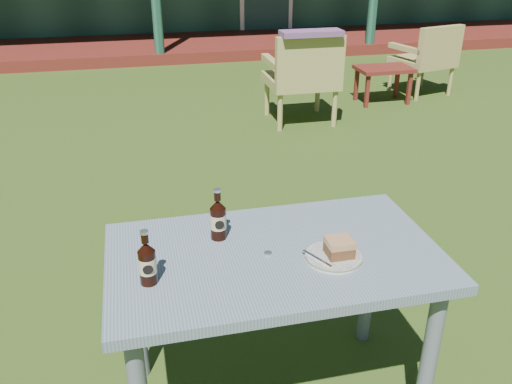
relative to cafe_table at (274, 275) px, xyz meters
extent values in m
plane|color=#334916|center=(0.00, 1.60, -0.62)|extent=(80.00, 80.00, 0.00)
cube|color=#5E1D16|center=(0.00, 7.20, -0.54)|extent=(15.00, 1.80, 0.16)
cube|color=slate|center=(0.00, 0.00, 0.08)|extent=(1.20, 0.70, 0.04)
cylinder|color=slate|center=(0.52, -0.27, -0.28)|extent=(0.06, 0.06, 0.68)
cylinder|color=slate|center=(-0.52, 0.27, -0.28)|extent=(0.06, 0.06, 0.68)
cylinder|color=slate|center=(0.52, 0.27, -0.28)|extent=(0.06, 0.06, 0.68)
cylinder|color=silver|center=(0.19, -0.09, 0.11)|extent=(0.20, 0.20, 0.01)
cylinder|color=olive|center=(0.19, -0.09, 0.11)|extent=(0.20, 0.20, 0.00)
cube|color=#52311A|center=(0.21, -0.09, 0.14)|extent=(0.09, 0.08, 0.04)
cube|color=#A7784A|center=(0.21, -0.09, 0.17)|extent=(0.09, 0.09, 0.02)
cube|color=silver|center=(0.13, -0.10, 0.12)|extent=(0.07, 0.13, 0.00)
cylinder|color=black|center=(-0.18, 0.15, 0.16)|extent=(0.06, 0.06, 0.12)
cone|color=black|center=(-0.18, 0.15, 0.24)|extent=(0.06, 0.06, 0.03)
cylinder|color=black|center=(-0.18, 0.15, 0.28)|extent=(0.02, 0.02, 0.03)
cylinder|color=silver|center=(-0.18, 0.15, 0.30)|extent=(0.03, 0.03, 0.01)
cylinder|color=#C3B78A|center=(-0.18, 0.15, 0.17)|extent=(0.06, 0.06, 0.06)
cylinder|color=black|center=(-0.18, 0.12, 0.17)|extent=(0.03, 0.00, 0.03)
cylinder|color=black|center=(-0.45, -0.09, 0.16)|extent=(0.06, 0.06, 0.12)
cone|color=black|center=(-0.45, -0.09, 0.24)|extent=(0.06, 0.06, 0.03)
cylinder|color=black|center=(-0.45, -0.09, 0.27)|extent=(0.02, 0.02, 0.03)
cylinder|color=silver|center=(-0.45, -0.09, 0.29)|extent=(0.03, 0.03, 0.01)
cylinder|color=#C3B78A|center=(-0.45, -0.09, 0.17)|extent=(0.06, 0.06, 0.06)
cylinder|color=black|center=(-0.45, -0.11, 0.17)|extent=(0.03, 0.00, 0.03)
cylinder|color=silver|center=(-0.03, -0.01, 0.11)|extent=(0.03, 0.03, 0.01)
cube|color=#A09550|center=(1.20, 3.49, -0.21)|extent=(0.66, 0.62, 0.09)
cube|color=#A09550|center=(1.20, 3.22, 0.06)|extent=(0.66, 0.08, 0.43)
cube|color=#A09550|center=(1.49, 3.51, -0.02)|extent=(0.07, 0.58, 0.06)
cube|color=#A09550|center=(0.91, 3.51, -0.02)|extent=(0.07, 0.58, 0.06)
cylinder|color=#A09550|center=(1.48, 3.75, -0.44)|extent=(0.05, 0.05, 0.37)
cylinder|color=#A09550|center=(0.92, 3.75, -0.44)|extent=(0.05, 0.05, 0.37)
cylinder|color=#A09550|center=(1.48, 3.23, -0.44)|extent=(0.05, 0.05, 0.37)
cylinder|color=#A09550|center=(0.92, 3.23, -0.44)|extent=(0.05, 0.05, 0.37)
cube|color=#A09550|center=(2.90, 4.15, -0.25)|extent=(0.72, 0.69, 0.08)
cube|color=#A09550|center=(2.96, 3.92, -0.01)|extent=(0.60, 0.22, 0.39)
cube|color=#A09550|center=(3.15, 4.24, -0.07)|extent=(0.19, 0.52, 0.06)
cube|color=#A09550|center=(2.64, 4.10, -0.07)|extent=(0.19, 0.52, 0.06)
cylinder|color=#A09550|center=(3.09, 4.44, -0.45)|extent=(0.05, 0.05, 0.33)
cylinder|color=#A09550|center=(2.60, 4.32, -0.45)|extent=(0.05, 0.05, 0.33)
cylinder|color=#A09550|center=(3.20, 3.99, -0.45)|extent=(0.05, 0.05, 0.33)
cylinder|color=#A09550|center=(2.72, 3.86, -0.45)|extent=(0.05, 0.05, 0.33)
cube|color=#6C446F|center=(1.20, 3.22, 0.30)|extent=(0.57, 0.21, 0.05)
cube|color=#5E1D16|center=(2.30, 3.89, -0.24)|extent=(0.60, 0.40, 0.04)
cube|color=#5E1D16|center=(2.05, 3.74, -0.44)|extent=(0.04, 0.04, 0.36)
cube|color=#5E1D16|center=(2.55, 3.74, -0.44)|extent=(0.04, 0.04, 0.36)
cube|color=#5E1D16|center=(2.05, 4.04, -0.44)|extent=(0.04, 0.04, 0.36)
cube|color=#5E1D16|center=(2.55, 4.04, -0.44)|extent=(0.04, 0.04, 0.36)
camera|label=1|loc=(-0.44, -1.60, 1.15)|focal=38.00mm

